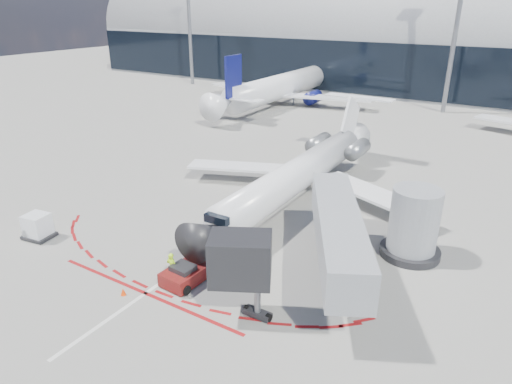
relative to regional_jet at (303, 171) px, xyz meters
The scene contains 14 objects.
ground 7.06m from the regional_jet, 101.26° to the right, with size 260.00×260.00×0.00m, color slate.
apron_centerline 5.27m from the regional_jet, 106.03° to the right, with size 0.25×40.00×0.01m, color silver.
apron_stop_bar 18.21m from the regional_jet, 94.11° to the right, with size 14.00×0.25×0.01m, color maroon.
terminal_building 58.80m from the regional_jet, 91.27° to the left, with size 150.00×24.15×24.00m.
jet_bridge 12.77m from the regional_jet, 48.24° to the right, with size 10.03×15.20×4.90m.
light_mast_west 62.98m from the regional_jet, 138.13° to the left, with size 0.70×0.70×25.00m, color gray.
light_mast_centre 42.86m from the regional_jet, 84.90° to the left, with size 0.70×0.70×25.00m, color gray.
regional_jet is the anchor object (origin of this frame).
pushback_tug 15.84m from the regional_jet, 90.09° to the right, with size 2.24×4.90×1.26m.
ramp_worker 16.19m from the regional_jet, 92.98° to the right, with size 0.70×0.46×1.91m, color #B6F91A.
uld_container 21.38m from the regional_jet, 126.81° to the right, with size 2.21×1.96×1.86m.
safety_cone_left 21.40m from the regional_jet, 134.15° to the right, with size 0.36×0.36×0.50m, color #FF3E05.
safety_cone_right 19.06m from the regional_jet, 96.93° to the right, with size 0.32×0.32×0.45m, color #FF3E05.
bg_airliner_0 40.72m from the regional_jet, 120.87° to the left, with size 35.35×37.43×11.44m, color white, non-canonical shape.
Camera 1 is at (17.44, -27.17, 15.91)m, focal length 32.00 mm.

